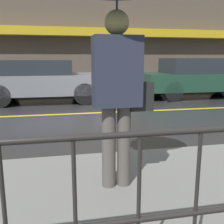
% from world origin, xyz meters
% --- Properties ---
extents(ground_plane, '(80.00, 80.00, 0.00)m').
position_xyz_m(ground_plane, '(0.00, 0.00, 0.00)').
color(ground_plane, '#262628').
extents(sidewalk_near, '(28.00, 2.52, 0.12)m').
position_xyz_m(sidewalk_near, '(0.00, -4.67, 0.06)').
color(sidewalk_near, slate).
rests_on(sidewalk_near, ground_plane).
extents(sidewalk_far, '(28.00, 1.68, 0.12)m').
position_xyz_m(sidewalk_far, '(0.00, 4.25, 0.06)').
color(sidewalk_far, slate).
rests_on(sidewalk_far, ground_plane).
extents(lane_marking, '(25.20, 0.12, 0.01)m').
position_xyz_m(lane_marking, '(0.00, 0.00, 0.00)').
color(lane_marking, gold).
rests_on(lane_marking, ground_plane).
extents(building_storefront, '(28.00, 0.85, 6.01)m').
position_xyz_m(building_storefront, '(0.00, 5.22, 2.98)').
color(building_storefront, '#4C4238').
rests_on(building_storefront, ground_plane).
extents(pedestrian, '(0.99, 0.99, 2.21)m').
position_xyz_m(pedestrian, '(-0.93, -4.41, 1.79)').
color(pedestrian, '#4C4742').
rests_on(pedestrian, sidewalk_near).
extents(car_grey, '(4.16, 1.91, 1.42)m').
position_xyz_m(car_grey, '(-2.03, 2.24, 0.74)').
color(car_grey, slate).
rests_on(car_grey, ground_plane).
extents(car_dark_green, '(4.48, 1.77, 1.48)m').
position_xyz_m(car_dark_green, '(3.73, 2.24, 0.76)').
color(car_dark_green, '#193828').
rests_on(car_dark_green, ground_plane).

